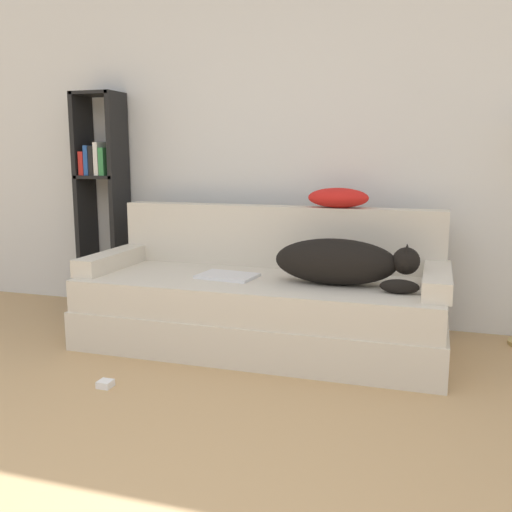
{
  "coord_description": "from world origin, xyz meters",
  "views": [
    {
      "loc": [
        0.95,
        -0.95,
        1.17
      ],
      "look_at": [
        -0.05,
        2.19,
        0.58
      ],
      "focal_mm": 40.0,
      "sensor_mm": 36.0,
      "label": 1
    }
  ],
  "objects_px": {
    "bookshelf": "(102,189)",
    "power_adapter": "(105,384)",
    "laptop": "(228,276)",
    "throw_pillow": "(338,198)",
    "dog": "(341,262)",
    "couch": "(261,312)"
  },
  "relations": [
    {
      "from": "bookshelf",
      "to": "power_adapter",
      "type": "height_order",
      "value": "bookshelf"
    },
    {
      "from": "bookshelf",
      "to": "power_adapter",
      "type": "distance_m",
      "value": 1.86
    },
    {
      "from": "laptop",
      "to": "throw_pillow",
      "type": "height_order",
      "value": "throw_pillow"
    },
    {
      "from": "throw_pillow",
      "to": "dog",
      "type": "bearing_deg",
      "value": -77.13
    },
    {
      "from": "couch",
      "to": "throw_pillow",
      "type": "distance_m",
      "value": 0.88
    },
    {
      "from": "couch",
      "to": "bookshelf",
      "type": "relative_size",
      "value": 1.35
    },
    {
      "from": "laptop",
      "to": "power_adapter",
      "type": "bearing_deg",
      "value": -107.89
    },
    {
      "from": "couch",
      "to": "throw_pillow",
      "type": "xyz_separation_m",
      "value": [
        0.4,
        0.37,
        0.69
      ]
    },
    {
      "from": "throw_pillow",
      "to": "bookshelf",
      "type": "bearing_deg",
      "value": 175.09
    },
    {
      "from": "couch",
      "to": "laptop",
      "type": "xyz_separation_m",
      "value": [
        -0.2,
        -0.05,
        0.23
      ]
    },
    {
      "from": "laptop",
      "to": "throw_pillow",
      "type": "bearing_deg",
      "value": 41.98
    },
    {
      "from": "throw_pillow",
      "to": "power_adapter",
      "type": "distance_m",
      "value": 1.79
    },
    {
      "from": "power_adapter",
      "to": "throw_pillow",
      "type": "bearing_deg",
      "value": 51.85
    },
    {
      "from": "throw_pillow",
      "to": "bookshelf",
      "type": "xyz_separation_m",
      "value": [
        -1.82,
        0.16,
        0.02
      ]
    },
    {
      "from": "laptop",
      "to": "throw_pillow",
      "type": "distance_m",
      "value": 0.86
    },
    {
      "from": "throw_pillow",
      "to": "couch",
      "type": "bearing_deg",
      "value": -137.19
    },
    {
      "from": "couch",
      "to": "laptop",
      "type": "relative_size",
      "value": 5.94
    },
    {
      "from": "bookshelf",
      "to": "couch",
      "type": "bearing_deg",
      "value": -20.34
    },
    {
      "from": "throw_pillow",
      "to": "bookshelf",
      "type": "distance_m",
      "value": 1.83
    },
    {
      "from": "laptop",
      "to": "throw_pillow",
      "type": "relative_size",
      "value": 0.96
    },
    {
      "from": "throw_pillow",
      "to": "power_adapter",
      "type": "relative_size",
      "value": 5.46
    },
    {
      "from": "dog",
      "to": "power_adapter",
      "type": "xyz_separation_m",
      "value": [
        -1.06,
        -0.81,
        -0.55
      ]
    }
  ]
}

